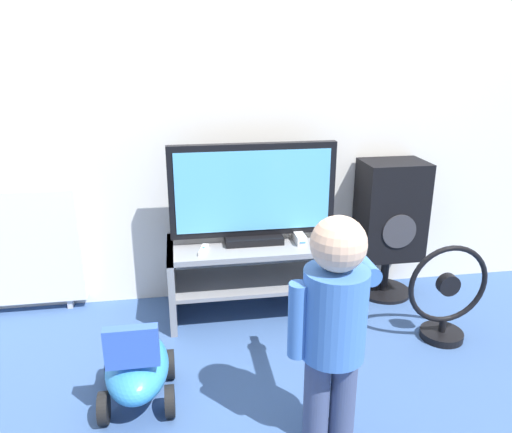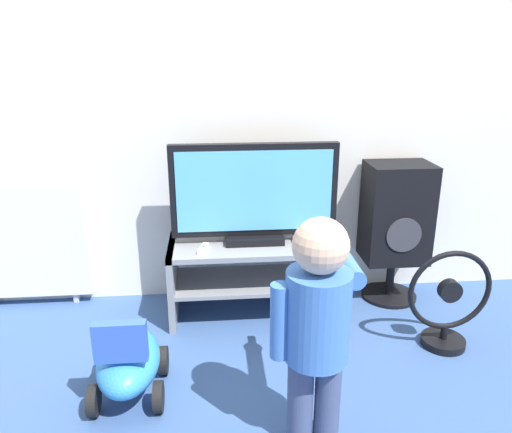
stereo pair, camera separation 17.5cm
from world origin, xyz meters
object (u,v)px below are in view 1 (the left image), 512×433
Objects in this scene: speaker_tower at (390,213)px; radiator at (18,248)px; remote_primary at (204,250)px; game_console at (298,236)px; floor_fan at (446,298)px; ride_on_toy at (137,367)px; child at (334,314)px; television at (253,195)px.

speaker_tower is 1.15× the size of radiator.
speaker_tower is at bearing 9.93° from remote_primary.
game_console is at bearing -8.65° from radiator.
radiator is at bearing 176.82° from speaker_tower.
radiator is (-2.28, 0.67, 0.16)m from floor_fan.
radiator is (-2.18, 0.12, -0.14)m from speaker_tower.
speaker_tower is 1.79× the size of ride_on_toy.
floor_fan reaches higher than remote_primary.
floor_fan is at bearing -31.45° from game_console.
speaker_tower is at bearing 100.42° from floor_fan.
ride_on_toy is 0.65× the size of radiator.
floor_fan is (0.10, -0.55, -0.29)m from speaker_tower.
child is at bearing -65.36° from remote_primary.
game_console is 1.46× the size of remote_primary.
television is 6.87× the size of remote_primary.
game_console is (0.26, -0.04, -0.25)m from television.
radiator is (-1.58, 0.24, -0.07)m from game_console.
television is 0.98× the size of child.
radiator is (-0.70, 0.91, 0.23)m from ride_on_toy.
speaker_tower is (0.60, 0.12, 0.07)m from game_console.
child is at bearing -96.49° from game_console.
television is 1.08× the size of speaker_tower.
television is 1.07m from child.
television reaches higher than game_console.
child is at bearing -82.38° from television.
child reaches higher than floor_fan.
child is (0.43, -0.93, 0.10)m from remote_primary.
speaker_tower is 1.59× the size of floor_fan.
television is at bearing 97.62° from child.
television is 0.36m from game_console.
television is at bearing 154.11° from floor_fan.
television is 0.41m from remote_primary.
radiator is at bearing 162.83° from remote_primary.
ride_on_toy is at bearing 155.91° from child.
speaker_tower is (1.14, 0.20, 0.08)m from remote_primary.
radiator reaches higher than floor_fan.
ride_on_toy is (-1.58, -0.25, -0.07)m from floor_fan.
remote_primary is 1.03m from child.
floor_fan is at bearing -15.61° from remote_primary.
radiator is at bearing 127.61° from ride_on_toy.
child is (-0.12, -1.01, 0.09)m from game_console.
speaker_tower is (0.71, 1.13, -0.02)m from child.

